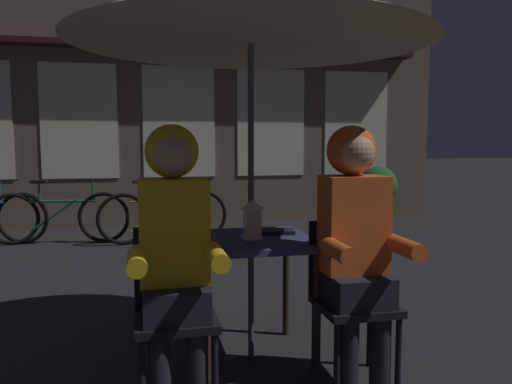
% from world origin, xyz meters
% --- Properties ---
extents(ground_plane, '(60.00, 60.00, 0.00)m').
position_xyz_m(ground_plane, '(0.00, 0.00, 0.00)').
color(ground_plane, '#232326').
extents(cafe_table, '(0.72, 0.72, 0.74)m').
position_xyz_m(cafe_table, '(0.00, 0.00, 0.64)').
color(cafe_table, navy).
rests_on(cafe_table, ground_plane).
extents(patio_umbrella, '(2.10, 2.10, 2.31)m').
position_xyz_m(patio_umbrella, '(0.00, 0.00, 2.06)').
color(patio_umbrella, '#4C4C51').
rests_on(patio_umbrella, ground_plane).
extents(lantern, '(0.11, 0.11, 0.23)m').
position_xyz_m(lantern, '(-0.00, -0.04, 0.86)').
color(lantern, white).
rests_on(lantern, cafe_table).
extents(chair_left, '(0.40, 0.40, 0.87)m').
position_xyz_m(chair_left, '(-0.48, -0.37, 0.49)').
color(chair_left, black).
rests_on(chair_left, ground_plane).
extents(chair_right, '(0.40, 0.40, 0.87)m').
position_xyz_m(chair_right, '(0.48, -0.37, 0.49)').
color(chair_right, black).
rests_on(chair_right, ground_plane).
extents(person_left_hooded, '(0.45, 0.56, 1.40)m').
position_xyz_m(person_left_hooded, '(-0.48, -0.43, 0.85)').
color(person_left_hooded, black).
rests_on(person_left_hooded, ground_plane).
extents(person_right_hooded, '(0.45, 0.56, 1.40)m').
position_xyz_m(person_right_hooded, '(0.48, -0.43, 0.85)').
color(person_right_hooded, black).
rests_on(person_right_hooded, ground_plane).
extents(shopfront_building, '(10.00, 0.93, 6.20)m').
position_xyz_m(shopfront_building, '(-0.76, 5.40, 3.09)').
color(shopfront_building, '#6B5B4C').
rests_on(shopfront_building, ground_plane).
extents(bicycle_second, '(1.67, 0.31, 0.84)m').
position_xyz_m(bicycle_second, '(-1.61, 3.92, 0.35)').
color(bicycle_second, black).
rests_on(bicycle_second, ground_plane).
extents(bicycle_third, '(1.68, 0.20, 0.84)m').
position_xyz_m(bicycle_third, '(-0.35, 3.70, 0.35)').
color(bicycle_third, black).
rests_on(bicycle_third, ground_plane).
extents(book, '(0.22, 0.17, 0.02)m').
position_xyz_m(book, '(0.20, 0.10, 0.75)').
color(book, black).
rests_on(book, cafe_table).
extents(potted_plant, '(0.60, 0.60, 0.92)m').
position_xyz_m(potted_plant, '(2.97, 4.36, 0.54)').
color(potted_plant, brown).
rests_on(potted_plant, ground_plane).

